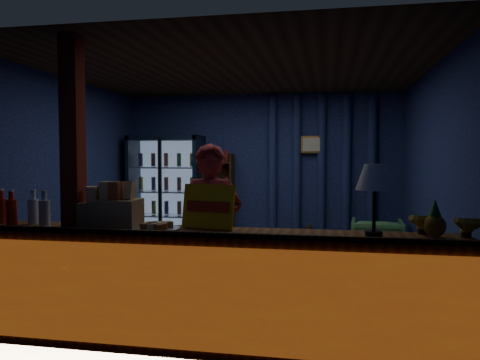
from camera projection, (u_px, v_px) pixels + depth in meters
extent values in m
plane|color=#515154|center=(236.00, 283.00, 5.77)|extent=(4.60, 4.60, 0.00)
plane|color=navy|center=(261.00, 172.00, 7.86)|extent=(4.60, 0.00, 4.60)
plane|color=navy|center=(179.00, 191.00, 3.54)|extent=(4.60, 0.00, 4.60)
plane|color=navy|center=(64.00, 176.00, 6.13)|extent=(0.00, 4.40, 4.40)
plane|color=navy|center=(435.00, 180.00, 5.28)|extent=(0.00, 4.40, 4.40)
plane|color=#472D19|center=(236.00, 70.00, 5.64)|extent=(4.60, 4.60, 0.00)
cube|color=brown|center=(191.00, 288.00, 3.88)|extent=(4.40, 0.55, 0.95)
cube|color=red|center=(180.00, 298.00, 3.60)|extent=(4.35, 0.02, 0.81)
cube|color=#3E2B13|center=(181.00, 234.00, 3.59)|extent=(4.40, 0.04, 0.04)
cube|color=maroon|center=(74.00, 187.00, 4.03)|extent=(0.16, 0.16, 2.60)
cube|color=black|center=(172.00, 191.00, 8.09)|extent=(1.20, 0.06, 1.90)
cube|color=black|center=(134.00, 192.00, 7.93)|extent=(0.06, 0.60, 1.90)
cube|color=black|center=(199.00, 193.00, 7.72)|extent=(0.06, 0.60, 1.90)
cube|color=black|center=(166.00, 138.00, 7.78)|extent=(1.20, 0.60, 0.08)
cube|color=black|center=(167.00, 246.00, 7.87)|extent=(1.20, 0.60, 0.08)
cube|color=#99B2D8|center=(171.00, 192.00, 8.04)|extent=(1.08, 0.02, 1.74)
cube|color=white|center=(161.00, 194.00, 7.55)|extent=(1.12, 0.02, 1.78)
cube|color=black|center=(160.00, 194.00, 7.53)|extent=(0.05, 0.05, 1.80)
cube|color=silver|center=(167.00, 239.00, 7.86)|extent=(1.08, 0.48, 0.02)
cylinder|color=#AE3E18|center=(142.00, 230.00, 7.94)|extent=(0.07, 0.07, 0.22)
cylinder|color=#1C701F|center=(154.00, 231.00, 7.90)|extent=(0.07, 0.07, 0.22)
cylinder|color=#B49D1B|center=(167.00, 231.00, 7.86)|extent=(0.07, 0.07, 0.22)
cylinder|color=navy|center=(180.00, 232.00, 7.82)|extent=(0.07, 0.07, 0.22)
cylinder|color=maroon|center=(193.00, 232.00, 7.77)|extent=(0.07, 0.07, 0.22)
cube|color=silver|center=(167.00, 215.00, 7.84)|extent=(1.08, 0.48, 0.02)
cylinder|color=#1C701F|center=(141.00, 207.00, 7.92)|extent=(0.07, 0.07, 0.22)
cylinder|color=#B49D1B|center=(154.00, 207.00, 7.88)|extent=(0.07, 0.07, 0.22)
cylinder|color=navy|center=(167.00, 207.00, 7.84)|extent=(0.07, 0.07, 0.22)
cylinder|color=maroon|center=(179.00, 208.00, 7.80)|extent=(0.07, 0.07, 0.22)
cylinder|color=#AE3E18|center=(192.00, 208.00, 7.75)|extent=(0.07, 0.07, 0.22)
cube|color=silver|center=(166.00, 191.00, 7.82)|extent=(1.08, 0.48, 0.02)
cylinder|color=#B49D1B|center=(141.00, 183.00, 7.90)|extent=(0.07, 0.07, 0.22)
cylinder|color=navy|center=(154.00, 184.00, 7.86)|extent=(0.07, 0.07, 0.22)
cylinder|color=maroon|center=(166.00, 184.00, 7.82)|extent=(0.07, 0.07, 0.22)
cylinder|color=#AE3E18|center=(179.00, 184.00, 7.77)|extent=(0.07, 0.07, 0.22)
cylinder|color=#1C701F|center=(192.00, 184.00, 7.73)|extent=(0.07, 0.07, 0.22)
cube|color=silver|center=(166.00, 168.00, 7.80)|extent=(1.08, 0.48, 0.02)
cylinder|color=navy|center=(141.00, 160.00, 7.88)|extent=(0.07, 0.07, 0.22)
cylinder|color=maroon|center=(153.00, 160.00, 7.84)|extent=(0.07, 0.07, 0.22)
cylinder|color=#AE3E18|center=(166.00, 160.00, 7.80)|extent=(0.07, 0.07, 0.22)
cylinder|color=#1C701F|center=(179.00, 160.00, 7.75)|extent=(0.07, 0.07, 0.22)
cylinder|color=#B49D1B|center=(192.00, 160.00, 7.71)|extent=(0.07, 0.07, 0.22)
cube|color=#3E2B13|center=(220.00, 201.00, 7.97)|extent=(0.50, 0.02, 1.60)
cube|color=#3E2B13|center=(205.00, 201.00, 7.88)|extent=(0.03, 0.28, 1.60)
cube|color=#3E2B13|center=(232.00, 202.00, 7.80)|extent=(0.03, 0.28, 1.60)
cube|color=#3E2B13|center=(218.00, 243.00, 7.88)|extent=(0.46, 0.26, 0.02)
cube|color=#3E2B13|center=(218.00, 216.00, 7.85)|extent=(0.46, 0.26, 0.02)
cube|color=#3E2B13|center=(218.00, 190.00, 7.83)|extent=(0.46, 0.26, 0.02)
cube|color=#3E2B13|center=(218.00, 163.00, 7.81)|extent=(0.46, 0.26, 0.02)
cylinder|color=navy|center=(272.00, 172.00, 7.77)|extent=(0.14, 0.14, 2.50)
cylinder|color=navy|center=(297.00, 172.00, 7.69)|extent=(0.14, 0.14, 2.50)
cylinder|color=navy|center=(321.00, 172.00, 7.62)|extent=(0.14, 0.14, 2.50)
cylinder|color=navy|center=(346.00, 172.00, 7.54)|extent=(0.14, 0.14, 2.50)
cylinder|color=navy|center=(372.00, 173.00, 7.47)|extent=(0.14, 0.14, 2.50)
cube|color=#C18430|center=(312.00, 145.00, 7.58)|extent=(0.36, 0.03, 0.28)
cube|color=silver|center=(312.00, 144.00, 7.56)|extent=(0.30, 0.01, 0.22)
imported|color=maroon|center=(211.00, 232.00, 4.46)|extent=(0.62, 0.41, 1.69)
imported|color=#51A353|center=(377.00, 242.00, 6.71)|extent=(0.76, 0.78, 0.66)
cube|color=#3E2B13|center=(309.00, 246.00, 6.94)|extent=(0.59, 0.51, 0.45)
cylinder|color=#3E2B13|center=(309.00, 228.00, 6.93)|extent=(0.09, 0.09, 0.09)
cube|color=#D9BA0B|center=(208.00, 206.00, 3.97)|extent=(0.48, 0.19, 0.38)
cube|color=#AE220B|center=(208.00, 207.00, 3.95)|extent=(0.39, 0.11, 0.09)
cylinder|color=#AE220B|center=(2.00, 211.00, 4.29)|extent=(0.10, 0.10, 0.23)
cylinder|color=#AE220B|center=(1.00, 194.00, 4.28)|extent=(0.04, 0.04, 0.09)
cylinder|color=white|center=(1.00, 190.00, 4.28)|extent=(0.05, 0.05, 0.02)
cylinder|color=#AE220B|center=(12.00, 212.00, 4.18)|extent=(0.10, 0.10, 0.23)
cylinder|color=#AE220B|center=(11.00, 195.00, 4.17)|extent=(0.04, 0.04, 0.09)
cylinder|color=white|center=(11.00, 191.00, 4.17)|extent=(0.05, 0.05, 0.02)
cylinder|color=silver|center=(33.00, 212.00, 4.23)|extent=(0.10, 0.10, 0.23)
cylinder|color=silver|center=(33.00, 194.00, 4.22)|extent=(0.04, 0.04, 0.09)
cylinder|color=white|center=(33.00, 190.00, 4.22)|extent=(0.05, 0.05, 0.02)
cylinder|color=silver|center=(44.00, 213.00, 4.12)|extent=(0.10, 0.10, 0.23)
cylinder|color=silver|center=(44.00, 195.00, 4.11)|extent=(0.04, 0.04, 0.09)
cylinder|color=white|center=(44.00, 191.00, 4.11)|extent=(0.05, 0.05, 0.02)
cube|color=#A57F50|center=(117.00, 213.00, 4.03)|extent=(0.39, 0.33, 0.24)
cube|color=gold|center=(107.00, 190.00, 4.03)|extent=(0.10, 0.07, 0.16)
cube|color=#B65F22|center=(117.00, 190.00, 4.02)|extent=(0.10, 0.07, 0.16)
cube|color=gold|center=(128.00, 191.00, 4.00)|extent=(0.10, 0.07, 0.16)
cube|color=#A57F50|center=(103.00, 215.00, 4.05)|extent=(0.34, 0.28, 0.22)
cube|color=gold|center=(93.00, 194.00, 4.05)|extent=(0.09, 0.06, 0.14)
cube|color=#B65F22|center=(102.00, 194.00, 4.04)|extent=(0.09, 0.06, 0.14)
cube|color=gold|center=(111.00, 195.00, 4.02)|extent=(0.09, 0.06, 0.14)
cylinder|color=silver|center=(155.00, 229.00, 3.87)|extent=(0.41, 0.41, 0.02)
cube|color=gold|center=(165.00, 226.00, 3.85)|extent=(0.09, 0.06, 0.04)
cube|color=#B65F22|center=(164.00, 224.00, 3.91)|extent=(0.11, 0.11, 0.04)
cube|color=gold|center=(159.00, 224.00, 3.94)|extent=(0.06, 0.09, 0.04)
cube|color=#B65F22|center=(151.00, 224.00, 3.93)|extent=(0.11, 0.11, 0.04)
cube|color=gold|center=(146.00, 225.00, 3.88)|extent=(0.09, 0.06, 0.04)
cube|color=#B65F22|center=(146.00, 226.00, 3.82)|extent=(0.11, 0.11, 0.04)
cube|color=gold|center=(152.00, 227.00, 3.79)|extent=(0.06, 0.09, 0.04)
cube|color=#B65F22|center=(159.00, 227.00, 3.80)|extent=(0.11, 0.11, 0.04)
cylinder|color=black|center=(374.00, 234.00, 3.57)|extent=(0.13, 0.13, 0.04)
cylinder|color=black|center=(374.00, 208.00, 3.56)|extent=(0.03, 0.03, 0.39)
cone|color=white|center=(375.00, 177.00, 3.55)|extent=(0.28, 0.28, 0.20)
sphere|color=olive|center=(435.00, 226.00, 3.52)|extent=(0.17, 0.17, 0.17)
cone|color=#226121|center=(435.00, 208.00, 3.51)|extent=(0.09, 0.09, 0.13)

